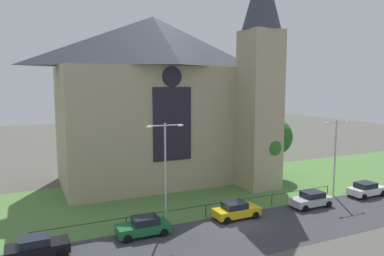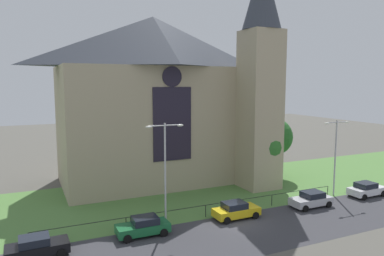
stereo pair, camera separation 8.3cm
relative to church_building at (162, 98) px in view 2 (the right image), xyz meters
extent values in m
plane|color=#56544C|center=(1.17, -6.00, -10.27)|extent=(160.00, 160.00, 0.00)
cube|color=#38383D|center=(1.17, -18.00, -10.27)|extent=(120.00, 8.00, 0.01)
cube|color=#517F3D|center=(1.17, -8.00, -10.27)|extent=(120.00, 20.00, 0.01)
cube|color=tan|center=(-0.77, 0.63, -3.27)|extent=(22.00, 12.00, 14.00)
pyramid|color=#383D47|center=(-0.77, 0.63, 6.73)|extent=(22.00, 12.00, 6.00)
cube|color=black|center=(-0.77, -5.42, -2.57)|extent=(4.40, 0.16, 8.00)
cylinder|color=black|center=(-0.77, -5.42, 2.53)|extent=(2.20, 0.15, 2.20)
cube|color=tan|center=(9.23, -7.37, -1.27)|extent=(4.00, 4.00, 18.00)
cylinder|color=black|center=(-0.77, -13.50, -9.17)|extent=(29.48, 0.05, 0.05)
cylinder|color=black|center=(-15.51, -13.50, -9.72)|extent=(0.06, 0.07, 1.10)
cylinder|color=black|center=(-8.14, -13.50, -9.72)|extent=(0.07, 0.07, 1.10)
cylinder|color=black|center=(-0.77, -13.50, -9.72)|extent=(0.06, 0.07, 1.10)
cylinder|color=black|center=(6.60, -13.50, -9.72)|extent=(0.06, 0.07, 1.10)
cylinder|color=black|center=(13.97, -13.50, -9.72)|extent=(0.07, 0.07, 1.10)
cylinder|color=#423021|center=(10.07, -7.13, -8.76)|extent=(0.57, 0.57, 3.03)
sphere|color=#2D6B28|center=(10.07, -7.13, -5.42)|extent=(4.87, 4.87, 4.87)
cylinder|color=#423021|center=(13.76, -4.23, -8.54)|extent=(0.81, 0.81, 3.46)
sphere|color=#235B23|center=(13.76, -4.23, -5.02)|extent=(4.78, 4.78, 4.78)
cylinder|color=#B2B2B7|center=(-4.69, -13.60, -5.87)|extent=(0.16, 0.16, 8.80)
cylinder|color=#B2B2B7|center=(-5.39, -13.60, -1.68)|extent=(1.40, 0.10, 0.10)
cylinder|color=#B2B2B7|center=(-3.99, -13.60, -1.68)|extent=(1.40, 0.10, 0.10)
ellipsoid|color=white|center=(-6.09, -13.60, -1.73)|extent=(0.57, 0.26, 0.20)
ellipsoid|color=white|center=(-3.29, -13.60, -1.73)|extent=(0.57, 0.26, 0.20)
cylinder|color=#B2B2B7|center=(14.71, -13.60, -6.17)|extent=(0.16, 0.16, 8.20)
cylinder|color=#B2B2B7|center=(14.01, -13.60, -2.28)|extent=(1.40, 0.10, 0.10)
cylinder|color=#B2B2B7|center=(15.41, -13.60, -2.28)|extent=(1.40, 0.10, 0.10)
ellipsoid|color=white|center=(13.31, -13.60, -2.33)|extent=(0.57, 0.26, 0.20)
ellipsoid|color=white|center=(16.11, -13.60, -2.33)|extent=(0.57, 0.26, 0.20)
cube|color=black|center=(-14.96, -15.46, -9.66)|extent=(4.24, 1.89, 0.70)
cube|color=black|center=(-15.16, -15.47, -9.04)|extent=(2.03, 1.64, 0.55)
cylinder|color=black|center=(-13.51, -14.53, -9.95)|extent=(0.64, 0.23, 0.64)
cylinder|color=black|center=(-13.47, -16.33, -9.95)|extent=(0.64, 0.23, 0.64)
cylinder|color=black|center=(-16.45, -14.59, -9.95)|extent=(0.64, 0.23, 0.64)
cube|color=#196033|center=(-7.18, -15.03, -9.66)|extent=(4.22, 1.85, 0.70)
cube|color=black|center=(-6.98, -15.03, -9.04)|extent=(2.02, 1.63, 0.55)
cylinder|color=black|center=(-8.66, -15.91, -9.95)|extent=(0.64, 0.23, 0.64)
cylinder|color=black|center=(-8.64, -14.11, -9.95)|extent=(0.64, 0.23, 0.64)
cylinder|color=black|center=(-5.72, -15.95, -9.95)|extent=(0.64, 0.23, 0.64)
cylinder|color=black|center=(-5.70, -14.15, -9.95)|extent=(0.64, 0.23, 0.64)
cube|color=gold|center=(1.60, -14.92, -9.66)|extent=(4.21, 1.81, 0.70)
cube|color=black|center=(1.40, -14.92, -9.04)|extent=(2.00, 1.61, 0.55)
cylinder|color=black|center=(3.07, -14.02, -9.95)|extent=(0.64, 0.22, 0.64)
cylinder|color=black|center=(3.07, -15.82, -9.95)|extent=(0.64, 0.22, 0.64)
cylinder|color=black|center=(0.13, -14.01, -9.95)|extent=(0.64, 0.22, 0.64)
cylinder|color=black|center=(0.13, -15.81, -9.95)|extent=(0.64, 0.22, 0.64)
cube|color=#B7B7BC|center=(9.87, -15.38, -9.66)|extent=(4.21, 1.82, 0.70)
cube|color=black|center=(10.07, -15.39, -9.04)|extent=(2.01, 1.61, 0.55)
cylinder|color=black|center=(8.40, -16.28, -9.95)|extent=(0.64, 0.22, 0.64)
cylinder|color=black|center=(8.41, -14.48, -9.95)|extent=(0.64, 0.22, 0.64)
cylinder|color=black|center=(11.34, -16.29, -9.95)|extent=(0.64, 0.22, 0.64)
cylinder|color=black|center=(11.35, -14.49, -9.95)|extent=(0.64, 0.22, 0.64)
cube|color=silver|center=(17.85, -15.21, -9.66)|extent=(4.25, 1.91, 0.70)
cube|color=black|center=(17.65, -15.21, -9.04)|extent=(2.04, 1.65, 0.55)
cylinder|color=black|center=(19.29, -14.27, -9.95)|extent=(0.65, 0.24, 0.64)
cylinder|color=black|center=(19.34, -16.07, -9.95)|extent=(0.65, 0.24, 0.64)
cylinder|color=black|center=(16.35, -14.35, -9.95)|extent=(0.65, 0.24, 0.64)
cylinder|color=black|center=(16.40, -16.14, -9.95)|extent=(0.65, 0.24, 0.64)
camera|label=1|loc=(-15.42, -42.10, 1.84)|focal=34.26mm
camera|label=2|loc=(-15.35, -42.14, 1.84)|focal=34.26mm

